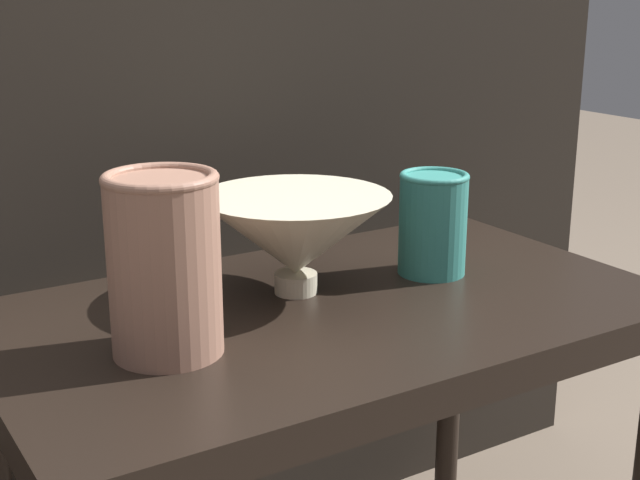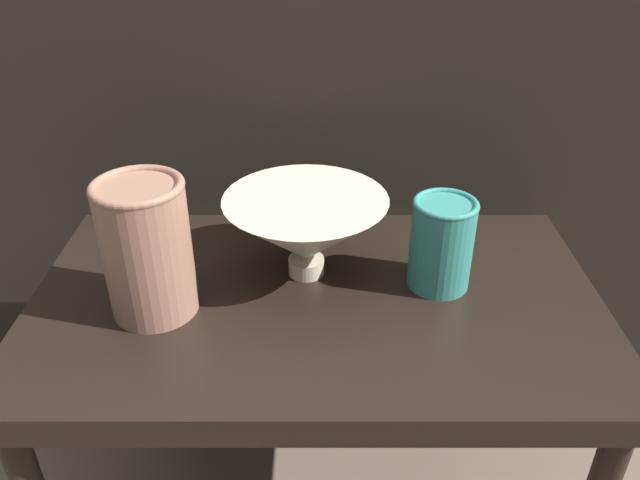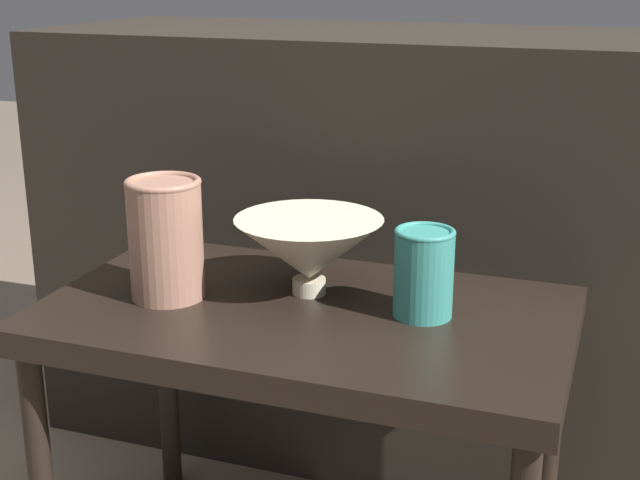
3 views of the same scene
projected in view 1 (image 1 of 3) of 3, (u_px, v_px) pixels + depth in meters
table at (330, 348)px, 1.03m from camera, size 0.77×0.45×0.48m
couch_backdrop at (157, 243)px, 1.46m from camera, size 1.39×0.50×0.83m
bowl at (295, 235)px, 1.03m from camera, size 0.22×0.22×0.12m
vase_textured_left at (164, 262)px, 0.86m from camera, size 0.11×0.11×0.18m
vase_colorful_right at (433, 222)px, 1.10m from camera, size 0.09×0.09×0.13m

